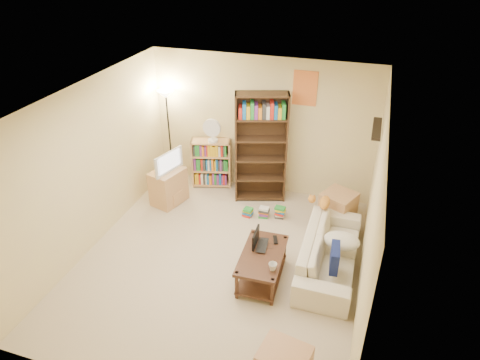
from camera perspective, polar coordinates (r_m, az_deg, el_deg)
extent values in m
plane|color=#C6B495|center=(6.49, -2.69, -10.71)|extent=(4.50, 4.50, 0.00)
cube|color=beige|center=(7.66, 2.90, 7.16)|extent=(4.00, 0.04, 2.50)
cube|color=beige|center=(4.18, -14.20, -16.73)|extent=(4.00, 0.04, 2.50)
cube|color=beige|center=(6.64, -19.40, 1.56)|extent=(0.04, 4.50, 2.50)
cube|color=beige|center=(5.47, 17.13, -4.51)|extent=(0.04, 4.50, 2.50)
cube|color=silver|center=(5.20, -3.35, 10.58)|extent=(4.00, 4.50, 0.04)
cube|color=red|center=(7.24, 8.66, 11.99)|extent=(0.40, 0.02, 0.58)
cube|color=black|center=(6.34, 17.79, 6.55)|extent=(0.12, 0.80, 0.03)
imported|color=beige|center=(6.33, 11.88, -9.37)|extent=(1.91, 0.76, 0.56)
cube|color=#121C51|center=(5.85, 12.50, -10.07)|extent=(0.14, 0.37, 0.33)
ellipsoid|color=beige|center=(6.24, 13.38, -7.90)|extent=(0.51, 0.37, 0.22)
ellipsoid|color=orange|center=(6.73, 11.24, -2.94)|extent=(0.35, 0.16, 0.14)
sphere|color=orange|center=(6.74, 9.57, -2.53)|extent=(0.12, 0.12, 0.12)
cube|color=#422619|center=(5.92, 2.99, -9.98)|extent=(0.60, 1.03, 0.04)
cube|color=#422619|center=(6.15, 2.90, -12.37)|extent=(0.57, 0.97, 0.03)
cube|color=#422619|center=(5.78, -0.45, -13.84)|extent=(0.04, 0.04, 0.45)
cube|color=#422619|center=(5.71, 4.30, -14.70)|extent=(0.04, 0.04, 0.45)
cube|color=#422619|center=(6.43, 1.75, -8.54)|extent=(0.04, 0.04, 0.45)
cube|color=#422619|center=(6.36, 5.97, -9.22)|extent=(0.04, 0.04, 0.45)
imported|color=black|center=(6.02, 3.46, -8.78)|extent=(0.38, 0.28, 0.03)
cube|color=white|center=(5.97, 2.12, -7.65)|extent=(0.03, 0.34, 0.22)
imported|color=silver|center=(5.65, 4.38, -11.45)|extent=(0.14, 0.14, 0.10)
cube|color=black|center=(6.14, 4.73, -7.96)|extent=(0.11, 0.19, 0.02)
cube|color=tan|center=(7.71, -9.51, -0.86)|extent=(0.58, 0.69, 0.64)
imported|color=black|center=(7.46, -9.84, 2.48)|extent=(0.71, 0.44, 0.38)
cube|color=#3F2818|center=(7.42, 2.80, 4.17)|extent=(0.94, 0.55, 1.99)
cube|color=tan|center=(8.08, -3.81, 2.27)|extent=(0.78, 0.47, 0.93)
cylinder|color=silver|center=(7.83, -3.63, 5.30)|extent=(0.19, 0.19, 0.04)
cylinder|color=silver|center=(7.79, -3.66, 5.97)|extent=(0.02, 0.02, 0.19)
cylinder|color=silver|center=(7.70, -3.77, 6.96)|extent=(0.33, 0.06, 0.33)
cylinder|color=black|center=(8.60, -8.90, 0.37)|extent=(0.27, 0.27, 0.03)
cylinder|color=black|center=(8.23, -9.35, 5.41)|extent=(0.03, 0.03, 1.70)
cone|color=#FFE7C6|center=(7.90, -9.88, 11.25)|extent=(0.30, 0.30, 0.13)
cube|color=tan|center=(7.28, 12.90, -3.66)|extent=(0.65, 0.65, 0.56)
cube|color=red|center=(7.36, 1.04, -4.28)|extent=(0.18, 0.14, 0.15)
cube|color=#1966B2|center=(7.34, 3.20, -4.30)|extent=(0.18, 0.14, 0.18)
cube|color=gold|center=(7.33, 5.36, -4.31)|extent=(0.18, 0.14, 0.22)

